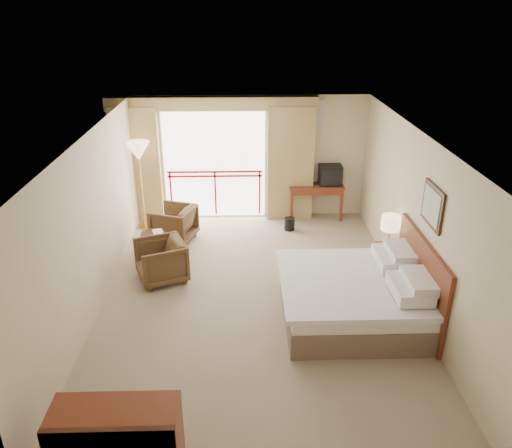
{
  "coord_description": "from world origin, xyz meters",
  "views": [
    {
      "loc": [
        -0.21,
        -7.02,
        4.49
      ],
      "look_at": [
        0.02,
        0.4,
        1.16
      ],
      "focal_mm": 35.0,
      "sensor_mm": 36.0,
      "label": 1
    }
  ],
  "objects_px": {
    "bed": "(355,296)",
    "armchair_far": "(175,240)",
    "table_lamp": "(390,223)",
    "armchair_near": "(163,279)",
    "wastebasket": "(289,224)",
    "tv": "(330,175)",
    "side_table": "(154,241)",
    "floor_lamp": "(138,154)",
    "nightstand": "(387,261)",
    "dresser": "(117,443)",
    "desk": "(315,191)"
  },
  "relations": [
    {
      "from": "bed",
      "to": "armchair_far",
      "type": "xyz_separation_m",
      "value": [
        -3.09,
        2.83,
        -0.38
      ]
    },
    {
      "from": "table_lamp",
      "to": "armchair_near",
      "type": "distance_m",
      "value": 4.08
    },
    {
      "from": "wastebasket",
      "to": "armchair_near",
      "type": "height_order",
      "value": "armchair_near"
    },
    {
      "from": "tv",
      "to": "side_table",
      "type": "distance_m",
      "value": 4.12
    },
    {
      "from": "wastebasket",
      "to": "floor_lamp",
      "type": "height_order",
      "value": "floor_lamp"
    },
    {
      "from": "tv",
      "to": "side_table",
      "type": "height_order",
      "value": "tv"
    },
    {
      "from": "nightstand",
      "to": "dresser",
      "type": "bearing_deg",
      "value": -130.35
    },
    {
      "from": "desk",
      "to": "wastebasket",
      "type": "relative_size",
      "value": 4.4
    },
    {
      "from": "desk",
      "to": "side_table",
      "type": "relative_size",
      "value": 2.37
    },
    {
      "from": "side_table",
      "to": "bed",
      "type": "bearing_deg",
      "value": -31.57
    },
    {
      "from": "wastebasket",
      "to": "floor_lamp",
      "type": "bearing_deg",
      "value": 175.79
    },
    {
      "from": "tv",
      "to": "armchair_far",
      "type": "height_order",
      "value": "tv"
    },
    {
      "from": "dresser",
      "to": "side_table",
      "type": "bearing_deg",
      "value": 92.85
    },
    {
      "from": "armchair_far",
      "to": "armchair_near",
      "type": "height_order",
      "value": "armchair_near"
    },
    {
      "from": "nightstand",
      "to": "desk",
      "type": "bearing_deg",
      "value": 111.9
    },
    {
      "from": "bed",
      "to": "table_lamp",
      "type": "distance_m",
      "value": 1.67
    },
    {
      "from": "tv",
      "to": "floor_lamp",
      "type": "xyz_separation_m",
      "value": [
        -4.04,
        -0.45,
        0.63
      ]
    },
    {
      "from": "wastebasket",
      "to": "floor_lamp",
      "type": "xyz_separation_m",
      "value": [
        -3.11,
        0.23,
        1.49
      ]
    },
    {
      "from": "wastebasket",
      "to": "armchair_near",
      "type": "bearing_deg",
      "value": -140.38
    },
    {
      "from": "table_lamp",
      "to": "dresser",
      "type": "relative_size",
      "value": 0.44
    },
    {
      "from": "bed",
      "to": "table_lamp",
      "type": "xyz_separation_m",
      "value": [
        0.84,
        1.31,
        0.62
      ]
    },
    {
      "from": "dresser",
      "to": "desk",
      "type": "bearing_deg",
      "value": 64.56
    },
    {
      "from": "dresser",
      "to": "table_lamp",
      "type": "bearing_deg",
      "value": 44.54
    },
    {
      "from": "bed",
      "to": "desk",
      "type": "height_order",
      "value": "bed"
    },
    {
      "from": "side_table",
      "to": "armchair_near",
      "type": "bearing_deg",
      "value": -72.64
    },
    {
      "from": "wastebasket",
      "to": "desk",
      "type": "bearing_deg",
      "value": 49.4
    },
    {
      "from": "floor_lamp",
      "to": "wastebasket",
      "type": "bearing_deg",
      "value": -4.21
    },
    {
      "from": "wastebasket",
      "to": "armchair_far",
      "type": "relative_size",
      "value": 0.34
    },
    {
      "from": "bed",
      "to": "armchair_near",
      "type": "relative_size",
      "value": 2.63
    },
    {
      "from": "desk",
      "to": "floor_lamp",
      "type": "distance_m",
      "value": 3.91
    },
    {
      "from": "wastebasket",
      "to": "floor_lamp",
      "type": "relative_size",
      "value": 0.14
    },
    {
      "from": "wastebasket",
      "to": "side_table",
      "type": "bearing_deg",
      "value": -156.41
    },
    {
      "from": "nightstand",
      "to": "wastebasket",
      "type": "relative_size",
      "value": 2.08
    },
    {
      "from": "bed",
      "to": "table_lamp",
      "type": "height_order",
      "value": "table_lamp"
    },
    {
      "from": "tv",
      "to": "nightstand",
      "type": "bearing_deg",
      "value": -94.95
    },
    {
      "from": "side_table",
      "to": "floor_lamp",
      "type": "relative_size",
      "value": 0.27
    },
    {
      "from": "desk",
      "to": "dresser",
      "type": "relative_size",
      "value": 0.94
    },
    {
      "from": "wastebasket",
      "to": "armchair_far",
      "type": "height_order",
      "value": "armchair_far"
    },
    {
      "from": "nightstand",
      "to": "floor_lamp",
      "type": "bearing_deg",
      "value": 158.07
    },
    {
      "from": "nightstand",
      "to": "bed",
      "type": "bearing_deg",
      "value": -120.02
    },
    {
      "from": "armchair_far",
      "to": "nightstand",
      "type": "bearing_deg",
      "value": 86.84
    },
    {
      "from": "desk",
      "to": "table_lamp",
      "type": "bearing_deg",
      "value": -68.28
    },
    {
      "from": "desk",
      "to": "tv",
      "type": "distance_m",
      "value": 0.5
    },
    {
      "from": "table_lamp",
      "to": "armchair_near",
      "type": "bearing_deg",
      "value": -179.06
    },
    {
      "from": "armchair_near",
      "to": "dresser",
      "type": "height_order",
      "value": "dresser"
    },
    {
      "from": "desk",
      "to": "side_table",
      "type": "height_order",
      "value": "desk"
    },
    {
      "from": "bed",
      "to": "wastebasket",
      "type": "height_order",
      "value": "bed"
    },
    {
      "from": "armchair_near",
      "to": "dresser",
      "type": "relative_size",
      "value": 0.64
    },
    {
      "from": "side_table",
      "to": "floor_lamp",
      "type": "height_order",
      "value": "floor_lamp"
    },
    {
      "from": "floor_lamp",
      "to": "armchair_near",
      "type": "bearing_deg",
      "value": -73.06
    }
  ]
}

